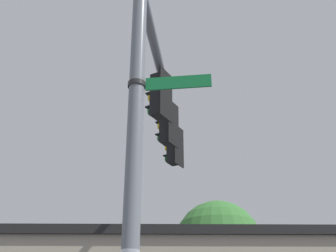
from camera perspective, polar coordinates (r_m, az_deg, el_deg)
The scene contains 8 objects.
signal_pole at distance 5.89m, azimuth -4.84°, elevation -3.73°, with size 0.25×0.25×7.76m, color slate.
mast_arm at distance 10.27m, azimuth -0.50°, elevation 5.78°, with size 0.21×0.21×6.70m, color slate.
traffic_light_nearest_pole at distance 9.12m, azimuth -1.34°, elevation 4.28°, with size 0.54×0.49×1.31m.
traffic_light_mid_inner at distance 10.45m, azimuth -0.16°, elevation 0.18°, with size 0.54×0.49×1.31m.
traffic_light_mid_outer at distance 11.83m, azimuth 0.75°, elevation -2.98°, with size 0.54×0.49×1.31m.
street_name_sign at distance 6.35m, azimuth -1.39°, elevation 6.03°, with size 0.61×1.24×0.22m.
bird_flying at distance 11.88m, azimuth -4.60°, elevation 10.76°, with size 0.24×0.22×0.09m.
tree_by_storefront at distance 20.63m, azimuth 7.18°, elevation -16.50°, with size 4.31×4.31×7.05m.
Camera 1 is at (-4.49, -3.12, 1.70)m, focal length 42.86 mm.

